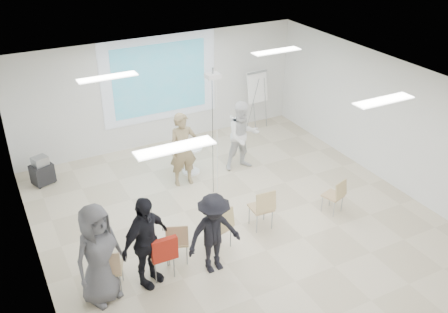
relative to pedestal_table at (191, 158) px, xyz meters
name	(u,v)px	position (x,y,z in m)	size (l,w,h in m)	color
floor	(241,226)	(0.04, -2.52, -0.46)	(8.00, 9.00, 0.10)	beige
ceiling	(244,88)	(0.04, -2.52, 2.64)	(8.00, 9.00, 0.10)	white
wall_back	(160,91)	(0.04, 2.03, 1.09)	(8.00, 0.10, 3.00)	silver
wall_left	(29,216)	(-4.01, -2.52, 1.09)	(0.10, 9.00, 3.00)	silver
wall_right	(395,123)	(4.09, -2.52, 1.09)	(0.10, 9.00, 3.00)	silver
projection_halo	(160,79)	(0.04, 1.96, 1.44)	(3.20, 0.01, 2.30)	silver
projection_image	(160,79)	(0.04, 1.95, 1.44)	(2.60, 0.01, 1.90)	teal
pedestal_table	(191,158)	(0.00, 0.00, 0.00)	(0.68, 0.68, 0.73)	white
player_left	(183,145)	(-0.35, -0.39, 0.62)	(0.75, 0.51, 2.05)	#96815C
player_right	(243,132)	(1.27, -0.37, 0.58)	(0.95, 0.76, 1.97)	white
controller_left	(185,127)	(-0.17, -0.14, 0.94)	(0.04, 0.13, 0.04)	white
controller_right	(232,117)	(1.09, -0.12, 0.92)	(0.04, 0.13, 0.04)	white
chair_far_left	(109,267)	(-2.97, -3.22, 0.13)	(0.56, 0.58, 0.91)	tan
chair_left_mid	(162,253)	(-2.03, -3.29, 0.14)	(0.45, 0.48, 0.93)	tan
chair_left_inner	(177,239)	(-1.63, -3.03, 0.12)	(0.55, 0.57, 0.89)	tan
chair_center	(221,225)	(-0.72, -3.04, 0.15)	(0.55, 0.58, 0.94)	tan
chair_right_inner	(263,206)	(0.35, -2.85, 0.15)	(0.47, 0.50, 0.94)	tan
chair_right_far	(336,194)	(2.06, -3.08, 0.08)	(0.49, 0.51, 0.82)	tan
red_jacket	(165,250)	(-2.03, -3.43, 0.31)	(0.47, 0.11, 0.45)	#B12515
laptop	(177,238)	(-1.60, -2.93, 0.07)	(0.33, 0.24, 0.03)	black
audience_left	(145,236)	(-2.32, -3.30, 0.61)	(1.19, 0.71, 2.04)	black
audience_mid	(214,229)	(-1.11, -3.52, 0.51)	(1.18, 0.65, 1.83)	black
audience_outer	(98,249)	(-3.14, -3.30, 0.64)	(1.03, 0.68, 2.10)	#5E5D62
flipchart_easel	(257,87)	(2.78, 1.48, 0.90)	(0.77, 0.58, 1.77)	gray
av_cart	(42,171)	(-3.38, 1.16, -0.08)	(0.58, 0.52, 0.72)	black
ceiling_projector	(213,82)	(0.14, -1.03, 2.28)	(0.30, 0.25, 3.00)	white
fluor_panel_nw	(108,77)	(-1.96, -0.52, 2.56)	(1.20, 0.30, 0.02)	white
fluor_panel_ne	(276,51)	(2.04, -0.52, 2.56)	(1.20, 0.30, 0.02)	white
fluor_panel_sw	(175,148)	(-1.96, -4.02, 2.56)	(1.20, 0.30, 0.02)	white
fluor_panel_se	(384,100)	(2.04, -4.02, 2.56)	(1.20, 0.30, 0.02)	white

